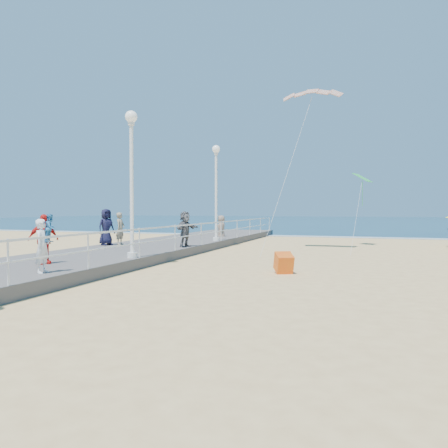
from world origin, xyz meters
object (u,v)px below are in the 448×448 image
(spectator_4, at_px, (106,227))
(beach_walker_c, at_px, (221,229))
(lamp_post_mid, at_px, (132,168))
(box_kite, at_px, (284,265))
(spectator_6, at_px, (120,229))
(spectator_3, at_px, (43,239))
(lamp_post_far, at_px, (216,182))
(woman_holding_toddler, at_px, (43,246))
(spectator_5, at_px, (185,229))
(toddler_held, at_px, (50,228))

(spectator_4, distance_m, beach_walker_c, 8.85)
(lamp_post_mid, height_order, box_kite, lamp_post_mid)
(spectator_4, distance_m, spectator_6, 0.68)
(spectator_3, height_order, beach_walker_c, spectator_3)
(beach_walker_c, bearing_deg, spectator_3, -17.72)
(lamp_post_mid, height_order, lamp_post_far, same)
(woman_holding_toddler, bearing_deg, spectator_5, -14.70)
(spectator_4, xyz_separation_m, beach_walker_c, (3.12, 8.27, -0.41))
(toddler_held, height_order, box_kite, toddler_held)
(spectator_3, height_order, spectator_4, spectator_4)
(lamp_post_far, height_order, spectator_5, lamp_post_far)
(spectator_5, xyz_separation_m, beach_walker_c, (-0.95, 7.90, -0.36))
(spectator_3, bearing_deg, beach_walker_c, 28.57)
(lamp_post_mid, bearing_deg, woman_holding_toddler, -95.29)
(lamp_post_mid, xyz_separation_m, toddler_held, (-0.23, -3.96, -2.02))
(toddler_held, xyz_separation_m, spectator_3, (-1.57, 1.50, -0.44))
(lamp_post_mid, relative_size, lamp_post_far, 1.00)
(spectator_3, xyz_separation_m, beach_walker_c, (0.80, 15.22, -0.33))
(spectator_6, bearing_deg, toddler_held, -164.26)
(toddler_held, distance_m, spectator_5, 8.83)
(spectator_4, bearing_deg, spectator_6, -35.00)
(lamp_post_far, relative_size, woman_holding_toddler, 3.53)
(woman_holding_toddler, xyz_separation_m, box_kite, (5.83, 4.72, -0.85))
(woman_holding_toddler, relative_size, beach_walker_c, 0.86)
(spectator_3, bearing_deg, spectator_5, 18.15)
(lamp_post_far, bearing_deg, spectator_6, -130.43)
(spectator_3, bearing_deg, box_kite, -35.46)
(toddler_held, bearing_deg, spectator_5, -13.76)
(lamp_post_far, height_order, woman_holding_toddler, lamp_post_far)
(toddler_held, bearing_deg, lamp_post_far, -13.61)
(lamp_post_mid, distance_m, box_kite, 6.43)
(lamp_post_mid, bearing_deg, spectator_4, 132.52)
(lamp_post_far, bearing_deg, toddler_held, -91.02)
(lamp_post_mid, xyz_separation_m, spectator_6, (-3.54, 4.84, -2.46))
(spectator_3, bearing_deg, spectator_4, 50.01)
(spectator_6, bearing_deg, box_kite, -120.09)
(lamp_post_far, distance_m, box_kite, 10.56)
(beach_walker_c, xyz_separation_m, box_kite, (6.45, -12.15, -0.58))
(lamp_post_mid, xyz_separation_m, lamp_post_far, (0.00, 9.00, 0.00))
(woman_holding_toddler, xyz_separation_m, spectator_3, (-1.42, 1.65, 0.05))
(woman_holding_toddler, distance_m, spectator_4, 9.38)
(toddler_held, bearing_deg, spectator_4, 12.10)
(toddler_held, relative_size, spectator_4, 0.44)
(lamp_post_mid, xyz_separation_m, beach_walker_c, (-1.00, 12.76, -2.78))
(box_kite, bearing_deg, spectator_6, 127.65)
(lamp_post_mid, xyz_separation_m, woman_holding_toddler, (-0.38, -4.11, -2.51))
(spectator_6, bearing_deg, woman_holding_toddler, -165.43)
(spectator_5, relative_size, spectator_6, 1.05)
(lamp_post_far, xyz_separation_m, spectator_3, (-1.80, -11.47, -2.45))
(spectator_6, bearing_deg, spectator_3, -171.47)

